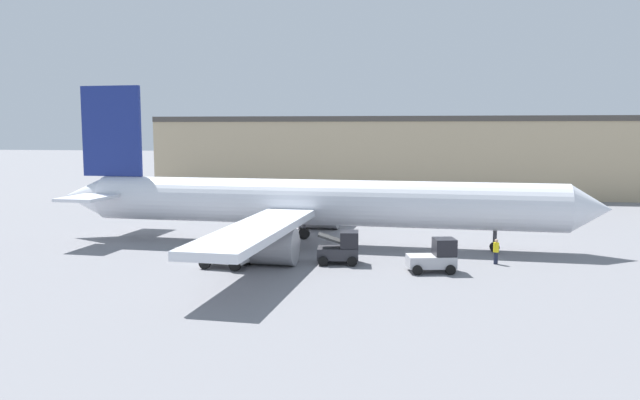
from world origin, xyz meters
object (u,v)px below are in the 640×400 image
ground_crew_worker (496,251)px  baggage_tug (435,257)px  belt_loader_truck (341,248)px  airplane (305,203)px  pushback_tug (229,251)px

ground_crew_worker → baggage_tug: size_ratio=0.53×
baggage_tug → belt_loader_truck: bearing=154.2°
ground_crew_worker → baggage_tug: bearing=123.6°
ground_crew_worker → belt_loader_truck: size_ratio=0.59×
airplane → ground_crew_worker: size_ratio=25.51×
airplane → pushback_tug: 9.54m
baggage_tug → pushback_tug: pushback_tug is taller
belt_loader_truck → airplane: bearing=113.5°
baggage_tug → belt_loader_truck: 6.25m
ground_crew_worker → baggage_tug: 4.93m
airplane → ground_crew_worker: bearing=-17.0°
airplane → ground_crew_worker: airplane is taller
ground_crew_worker → airplane: bearing=67.4°
belt_loader_truck → baggage_tug: bearing=-19.7°
ground_crew_worker → baggage_tug: (-3.97, -2.91, 0.06)m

